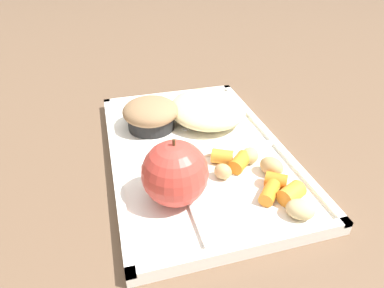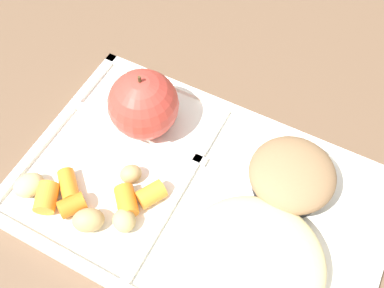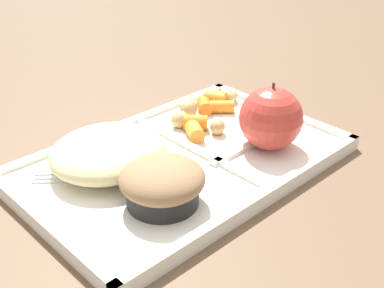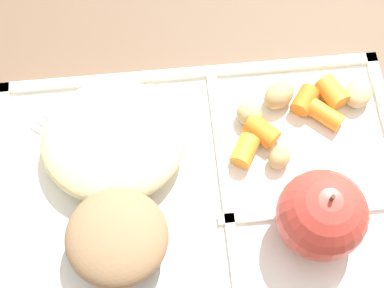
{
  "view_description": "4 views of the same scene",
  "coord_description": "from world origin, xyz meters",
  "views": [
    {
      "loc": [
        -0.4,
        0.12,
        0.3
      ],
      "look_at": [
        -0.02,
        0.01,
        0.03
      ],
      "focal_mm": 30.61,
      "sensor_mm": 36.0,
      "label": 1
    },
    {
      "loc": [
        0.09,
        -0.19,
        0.46
      ],
      "look_at": [
        -0.03,
        0.04,
        0.04
      ],
      "focal_mm": 41.35,
      "sensor_mm": 36.0,
      "label": 2
    },
    {
      "loc": [
        0.36,
        0.4,
        0.33
      ],
      "look_at": [
        -0.0,
        0.01,
        0.04
      ],
      "focal_mm": 46.55,
      "sensor_mm": 36.0,
      "label": 3
    },
    {
      "loc": [
        0.03,
        0.21,
        0.56
      ],
      "look_at": [
        0.01,
        -0.03,
        0.04
      ],
      "focal_mm": 56.7,
      "sensor_mm": 36.0,
      "label": 4
    }
  ],
  "objects": [
    {
      "name": "plastic_fork",
      "position": [
        0.11,
        -0.05,
        0.01
      ],
      "size": [
        0.11,
        0.1,
        0.0
      ],
      "color": "silver",
      "rests_on": "lunch_tray"
    },
    {
      "name": "ground",
      "position": [
        0.0,
        0.0,
        0.0
      ],
      "size": [
        6.0,
        6.0,
        0.0
      ],
      "primitive_type": "plane",
      "color": "brown"
    },
    {
      "name": "carrot_slice_diagonal",
      "position": [
        -0.14,
        -0.08,
        0.02
      ],
      "size": [
        0.03,
        0.04,
        0.02
      ],
      "primitive_type": "cylinder",
      "rotation": [
        0.0,
        1.57,
        2.01
      ],
      "color": "orange",
      "rests_on": "lunch_tray"
    },
    {
      "name": "potato_chunk_small",
      "position": [
        -0.08,
        -0.02,
        0.02
      ],
      "size": [
        0.03,
        0.03,
        0.02
      ],
      "primitive_type": "ellipsoid",
      "rotation": [
        0.0,
        0.0,
        3.98
      ],
      "color": "tan",
      "rests_on": "lunch_tray"
    },
    {
      "name": "meatball_side",
      "position": [
        0.08,
        -0.02,
        0.03
      ],
      "size": [
        0.04,
        0.04,
        0.04
      ],
      "primitive_type": "sphere",
      "color": "brown",
      "rests_on": "lunch_tray"
    },
    {
      "name": "carrot_slice_tilted",
      "position": [
        -0.06,
        -0.05,
        0.02
      ],
      "size": [
        0.04,
        0.04,
        0.02
      ],
      "primitive_type": "cylinder",
      "rotation": [
        0.0,
        1.57,
        2.33
      ],
      "color": "orange",
      "rests_on": "lunch_tray"
    },
    {
      "name": "potato_chunk_golden",
      "position": [
        -0.05,
        -0.07,
        0.02
      ],
      "size": [
        0.04,
        0.04,
        0.02
      ],
      "primitive_type": "ellipsoid",
      "rotation": [
        0.0,
        0.0,
        5.57
      ],
      "color": "tan",
      "rests_on": "lunch_tray"
    },
    {
      "name": "green_apple",
      "position": [
        -0.1,
        0.06,
        0.05
      ],
      "size": [
        0.08,
        0.08,
        0.09
      ],
      "color": "#C63D33",
      "rests_on": "lunch_tray"
    },
    {
      "name": "lunch_tray",
      "position": [
        -0.0,
        0.0,
        0.01
      ],
      "size": [
        0.4,
        0.26,
        0.02
      ],
      "color": "white",
      "rests_on": "ground"
    },
    {
      "name": "egg_noodle_pile",
      "position": [
        0.08,
        -0.04,
        0.03
      ],
      "size": [
        0.14,
        0.13,
        0.04
      ],
      "primitive_type": "ellipsoid",
      "color": "beige",
      "rests_on": "lunch_tray"
    },
    {
      "name": "meatball_front",
      "position": [
        0.08,
        -0.07,
        0.03
      ],
      "size": [
        0.04,
        0.04,
        0.04
      ],
      "primitive_type": "sphere",
      "color": "#755B4C",
      "rests_on": "lunch_tray"
    },
    {
      "name": "carrot_slice_center",
      "position": [
        -0.04,
        -0.03,
        0.02
      ],
      "size": [
        0.03,
        0.04,
        0.02
      ],
      "primitive_type": "cylinder",
      "rotation": [
        0.0,
        1.57,
        4.2
      ],
      "color": "orange",
      "rests_on": "lunch_tray"
    },
    {
      "name": "potato_chunk_large",
      "position": [
        -0.17,
        -0.08,
        0.02
      ],
      "size": [
        0.04,
        0.04,
        0.02
      ],
      "primitive_type": "ellipsoid",
      "rotation": [
        0.0,
        0.0,
        4.19
      ],
      "color": "tan",
      "rests_on": "lunch_tray"
    },
    {
      "name": "carrot_slice_large",
      "position": [
        -0.13,
        -0.06,
        0.02
      ],
      "size": [
        0.04,
        0.04,
        0.02
      ],
      "primitive_type": "cylinder",
      "rotation": [
        0.0,
        1.57,
        2.39
      ],
      "color": "orange",
      "rests_on": "lunch_tray"
    },
    {
      "name": "potato_chunk_browned",
      "position": [
        -0.09,
        -0.08,
        0.03
      ],
      "size": [
        0.04,
        0.04,
        0.03
      ],
      "primitive_type": "ellipsoid",
      "rotation": [
        0.0,
        0.0,
        5.32
      ],
      "color": "tan",
      "rests_on": "lunch_tray"
    },
    {
      "name": "carrot_slice_near_corner",
      "position": [
        -0.11,
        -0.08,
        0.02
      ],
      "size": [
        0.03,
        0.03,
        0.02
      ],
      "primitive_type": "cylinder",
      "rotation": [
        0.0,
        1.57,
        4.1
      ],
      "color": "orange",
      "rests_on": "lunch_tray"
    },
    {
      "name": "bran_muffin",
      "position": [
        0.08,
        0.06,
        0.04
      ],
      "size": [
        0.09,
        0.09,
        0.05
      ],
      "color": "black",
      "rests_on": "lunch_tray"
    }
  ]
}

